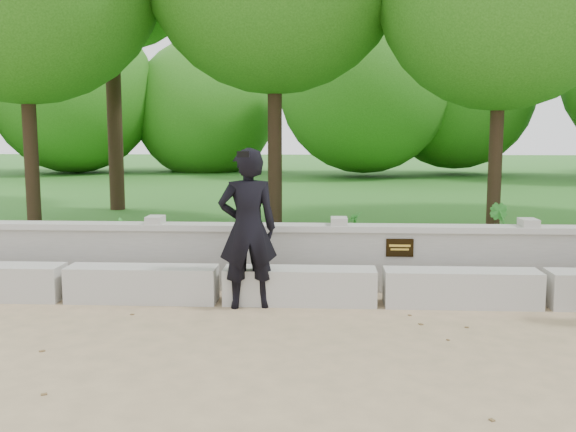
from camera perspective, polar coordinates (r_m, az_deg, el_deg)
name	(u,v)px	position (r m, az deg, el deg)	size (l,w,h in m)	color
ground	(397,358)	(6.36, 9.68, -12.33)	(80.00, 80.00, 0.00)	tan
lawn	(346,196)	(20.05, 5.16, 1.76)	(40.00, 22.00, 0.25)	#2F6A21
concrete_bench	(380,287)	(8.10, 8.18, -6.26)	(11.90, 0.45, 0.45)	#B9B6AF
parapet_wall	(376,257)	(8.73, 7.81, -3.63)	(12.50, 0.35, 0.90)	#AEABA5
man_main	(248,229)	(7.78, -3.60, -1.12)	(0.80, 0.72, 1.95)	black
shrub_a	(122,234)	(10.59, -14.53, -1.55)	(0.28, 0.19, 0.53)	#32882E
shrub_b	(500,223)	(11.58, 18.31, -0.58)	(0.37, 0.30, 0.67)	#32882E
shrub_d	(354,230)	(10.50, 5.90, -1.23)	(0.34, 0.30, 0.60)	#32882E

